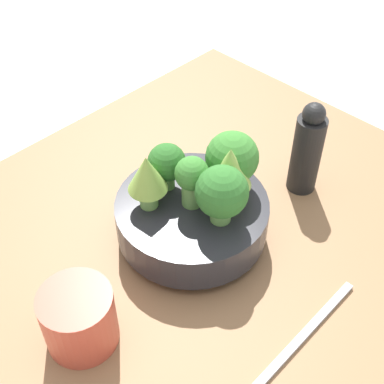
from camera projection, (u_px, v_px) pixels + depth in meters
name	position (u px, v px, depth m)	size (l,w,h in m)	color
ground_plane	(186.00, 263.00, 0.78)	(6.00, 6.00, 0.00)	silver
table	(186.00, 252.00, 0.76)	(0.83, 0.66, 0.05)	olive
bowl	(192.00, 217.00, 0.72)	(0.20, 0.20, 0.07)	#28282D
broccoli_floret_center	(192.00, 178.00, 0.67)	(0.04, 0.04, 0.07)	#609347
romanesco_piece_far	(147.00, 176.00, 0.66)	(0.05, 0.05, 0.08)	#7AB256
broccoli_floret_right	(232.00, 158.00, 0.69)	(0.07, 0.07, 0.08)	#609347
broccoli_floret_back	(167.00, 163.00, 0.70)	(0.05, 0.05, 0.07)	#609347
romanesco_piece_near	(230.00, 170.00, 0.67)	(0.06, 0.06, 0.09)	#7AB256
broccoli_floret_front	(222.00, 193.00, 0.65)	(0.07, 0.07, 0.08)	#6BA34C
cup	(79.00, 318.00, 0.61)	(0.09, 0.09, 0.08)	#C64C38
pepper_mill	(307.00, 150.00, 0.77)	(0.04, 0.04, 0.15)	black
fork	(304.00, 335.00, 0.63)	(0.20, 0.01, 0.01)	#B2B2B7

